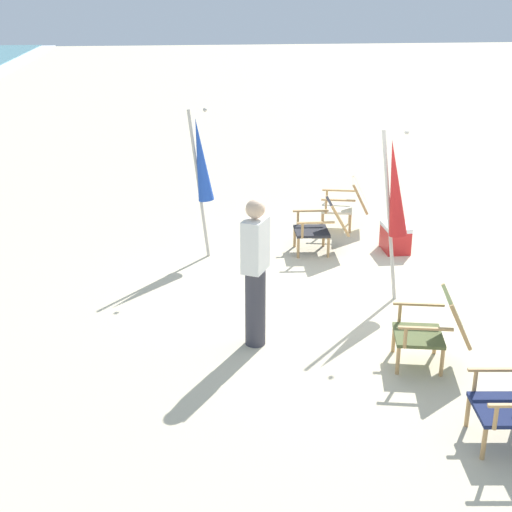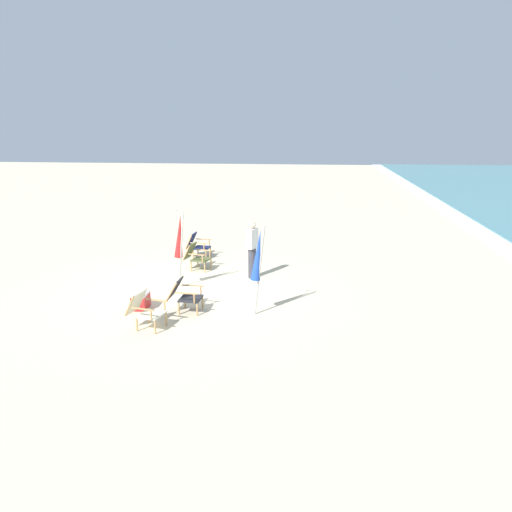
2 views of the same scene
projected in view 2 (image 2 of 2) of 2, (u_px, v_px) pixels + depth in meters
The scene contains 9 objects.
ground_plane at pixel (189, 288), 13.25m from camera, with size 80.00×80.00×0.00m, color beige.
beach_chair_far_center at pixel (197, 244), 16.15m from camera, with size 0.65×0.78×0.80m.
beach_chair_back_right at pixel (183, 294), 11.52m from camera, with size 0.63×0.79×0.78m.
beach_chair_back_left at pixel (196, 256), 14.81m from camera, with size 0.71×0.83×0.80m.
beach_chair_front_left at pixel (144, 309), 10.60m from camera, with size 0.73×0.85×0.79m.
umbrella_furled_blue at pixel (258, 256), 11.05m from camera, with size 0.31×0.40×2.12m.
umbrella_furled_red at pixel (180, 237), 12.93m from camera, with size 0.41×0.43×2.11m.
person_near_chairs at pixel (252, 249), 13.90m from camera, with size 0.39×0.34×1.63m.
cooler_box at pixel (141, 300), 11.76m from camera, with size 0.49×0.35×0.40m.
Camera 2 is at (12.32, 3.06, 4.27)m, focal length 35.00 mm.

